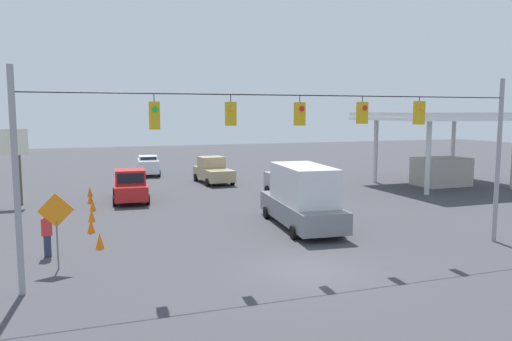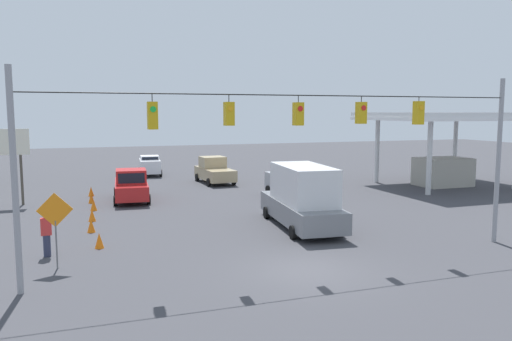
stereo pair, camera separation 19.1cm
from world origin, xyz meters
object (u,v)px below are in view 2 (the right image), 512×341
object	(u,v)px
traffic_cone_nearest	(99,241)
traffic_cone_fourth	(94,205)
traffic_cone_third	(92,215)
sedan_white_withflow_deep	(150,165)
pickup_truck_red_withflow_far	(131,186)
traffic_cone_farthest	(91,191)
traffic_cone_second	(91,226)
traffic_cone_fifth	(91,198)
box_truck_grey_crossing_near	(302,197)
sedan_silver_oncoming_far	(289,182)
work_zone_sign	(55,216)
pickup_truck_tan_oncoming_deep	(214,171)
gas_station	(445,133)
pedestrian	(46,233)
overhead_signal_span	(298,142)

from	to	relation	value
traffic_cone_nearest	traffic_cone_fourth	world-z (taller)	same
traffic_cone_third	sedan_white_withflow_deep	bearing A→B (deg)	-106.46
pickup_truck_red_withflow_far	traffic_cone_third	distance (m)	6.27
sedan_white_withflow_deep	traffic_cone_farthest	xyz separation A→B (m)	(5.35, 10.17, -0.61)
sedan_white_withflow_deep	traffic_cone_second	world-z (taller)	sedan_white_withflow_deep
traffic_cone_second	traffic_cone_fifth	size ratio (longest dim) A/B	1.00
box_truck_grey_crossing_near	traffic_cone_third	xyz separation A→B (m)	(9.91, -4.96, -1.20)
sedan_silver_oncoming_far	traffic_cone_third	xyz separation A→B (m)	(12.90, 3.73, -0.66)
work_zone_sign	traffic_cone_farthest	bearing A→B (deg)	-95.40
traffic_cone_fourth	work_zone_sign	distance (m)	11.25
sedan_white_withflow_deep	traffic_cone_nearest	xyz separation A→B (m)	(5.33, 24.21, -0.61)
sedan_white_withflow_deep	traffic_cone_fifth	bearing A→B (deg)	67.40
traffic_cone_second	traffic_cone_fourth	bearing A→B (deg)	-92.65
traffic_cone_nearest	traffic_cone_fourth	bearing A→B (deg)	-89.98
traffic_cone_third	pickup_truck_red_withflow_far	bearing A→B (deg)	-114.51
sedan_white_withflow_deep	box_truck_grey_crossing_near	bearing A→B (deg)	100.62
traffic_cone_nearest	traffic_cone_third	xyz separation A→B (m)	(0.16, -5.63, 0.00)
pickup_truck_tan_oncoming_deep	traffic_cone_fourth	size ratio (longest dim) A/B	7.63
traffic_cone_fourth	traffic_cone_farthest	bearing A→B (deg)	-89.79
pickup_truck_tan_oncoming_deep	gas_station	size ratio (longest dim) A/B	0.45
pickup_truck_red_withflow_far	traffic_cone_nearest	world-z (taller)	pickup_truck_red_withflow_far
pickup_truck_red_withflow_far	box_truck_grey_crossing_near	distance (m)	12.93
traffic_cone_fourth	sedan_white_withflow_deep	bearing A→B (deg)	-108.91
traffic_cone_third	pickup_truck_tan_oncoming_deep	bearing A→B (deg)	-129.40
traffic_cone_third	pedestrian	bearing A→B (deg)	73.32
pickup_truck_red_withflow_far	traffic_cone_fifth	bearing A→B (deg)	1.43
traffic_cone_second	traffic_cone_third	bearing A→B (deg)	-92.25
traffic_cone_nearest	work_zone_sign	distance (m)	3.29
overhead_signal_span	traffic_cone_nearest	size ratio (longest dim) A/B	28.99
gas_station	pickup_truck_tan_oncoming_deep	bearing A→B (deg)	-24.49
pickup_truck_tan_oncoming_deep	sedan_white_withflow_deep	bearing A→B (deg)	-56.75
box_truck_grey_crossing_near	traffic_cone_second	xyz separation A→B (m)	(10.01, -2.41, -1.20)
pickup_truck_tan_oncoming_deep	traffic_cone_second	bearing A→B (deg)	55.63
traffic_cone_nearest	traffic_cone_fourth	distance (m)	8.65
traffic_cone_third	gas_station	bearing A→B (deg)	-170.46
traffic_cone_fourth	pedestrian	xyz separation A→B (m)	(2.01, 9.22, 0.61)
work_zone_sign	traffic_cone_second	bearing A→B (deg)	-103.56
sedan_silver_oncoming_far	traffic_cone_nearest	xyz separation A→B (m)	(12.74, 9.35, -0.66)
sedan_silver_oncoming_far	overhead_signal_span	bearing A→B (deg)	68.06
sedan_silver_oncoming_far	pedestrian	xyz separation A→B (m)	(14.76, 9.92, -0.05)
box_truck_grey_crossing_near	traffic_cone_farthest	xyz separation A→B (m)	(9.77, -13.38, -1.20)
gas_station	traffic_cone_fourth	bearing A→B (deg)	3.08
traffic_cone_farthest	sedan_white_withflow_deep	bearing A→B (deg)	-117.75
traffic_cone_third	box_truck_grey_crossing_near	bearing A→B (deg)	153.38
traffic_cone_nearest	traffic_cone_third	distance (m)	5.63
pickup_truck_red_withflow_far	traffic_cone_third	world-z (taller)	pickup_truck_red_withflow_far
pickup_truck_tan_oncoming_deep	pickup_truck_red_withflow_far	world-z (taller)	same
pickup_truck_red_withflow_far	traffic_cone_fourth	size ratio (longest dim) A/B	8.30
traffic_cone_farthest	pickup_truck_red_withflow_far	bearing A→B (deg)	131.87
sedan_silver_oncoming_far	box_truck_grey_crossing_near	bearing A→B (deg)	70.98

